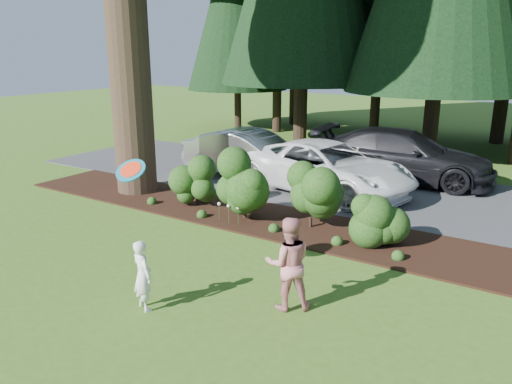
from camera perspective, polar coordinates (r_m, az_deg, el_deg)
The scene contains 11 objects.
ground at distance 11.05m, azimuth -9.21°, elevation -7.56°, with size 80.00×80.00×0.00m, color #3B5F1B.
mulch_bed at distance 13.45m, azimuth 0.03°, elevation -2.89°, with size 16.00×2.50×0.05m, color black.
driveway at distance 17.03m, azimuth 7.80°, elevation 1.00°, with size 22.00×6.00×0.03m, color #38383A.
shrub_row at distance 12.74m, azimuth 2.67°, elevation -0.29°, with size 6.53×1.60×1.61m.
lily_cluster at distance 12.80m, azimuth -3.16°, elevation -1.69°, with size 0.69×0.09×0.57m.
car_silver_wagon at distance 17.34m, azimuth -0.59°, elevation 4.28°, with size 1.75×5.03×1.66m, color #B2B2B7.
car_white_suv at distance 15.75m, azimuth 8.05°, elevation 2.79°, with size 2.63×5.70×1.58m, color white.
car_dark_suv at distance 17.72m, azimuth 16.37°, elevation 4.02°, with size 2.44×6.00×1.74m, color black.
child at distance 8.91m, azimuth -12.83°, elevation -9.26°, with size 0.46×0.30×1.27m, color white.
adult at distance 8.67m, azimuth 3.71°, elevation -8.15°, with size 0.81×0.63×1.67m, color red.
frisbee at distance 8.72m, azimuth -14.13°, elevation 2.43°, with size 0.56×0.46×0.37m.
Camera 1 is at (6.89, -7.45, 4.37)m, focal length 35.00 mm.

